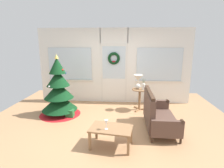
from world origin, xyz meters
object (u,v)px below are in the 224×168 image
at_px(side_table, 140,95).
at_px(flower_vase, 143,86).
at_px(gift_box, 70,113).
at_px(coffee_table, 111,130).
at_px(wine_glass, 106,122).
at_px(settee_sofa, 157,114).
at_px(christmas_tree, 59,94).
at_px(table_lamp, 138,80).

height_order(side_table, flower_vase, flower_vase).
height_order(side_table, gift_box, side_table).
xyz_separation_m(coffee_table, gift_box, (-1.29, 1.39, -0.24)).
height_order(side_table, wine_glass, side_table).
bearing_deg(flower_vase, wine_glass, -113.06).
xyz_separation_m(settee_sofa, wine_glass, (-1.13, -0.92, 0.18)).
bearing_deg(christmas_tree, flower_vase, 11.14).
bearing_deg(table_lamp, side_table, -33.69).
height_order(flower_vase, coffee_table, flower_vase).
relative_size(wine_glass, gift_box, 0.89).
distance_m(side_table, flower_vase, 0.33).
bearing_deg(side_table, table_lamp, 146.31).
bearing_deg(gift_box, side_table, 20.07).
xyz_separation_m(christmas_tree, settee_sofa, (2.68, -0.72, -0.26)).
xyz_separation_m(settee_sofa, flower_vase, (-0.22, 1.21, 0.41)).
relative_size(table_lamp, flower_vase, 1.26).
distance_m(coffee_table, wine_glass, 0.23).
height_order(christmas_tree, settee_sofa, christmas_tree).
xyz_separation_m(settee_sofa, side_table, (-0.32, 1.27, 0.10)).
height_order(settee_sofa, wine_glass, settee_sofa).
bearing_deg(gift_box, flower_vase, 17.72).
bearing_deg(side_table, christmas_tree, -167.01).
xyz_separation_m(christmas_tree, wine_glass, (1.55, -1.65, -0.08)).
xyz_separation_m(flower_vase, gift_box, (-2.11, -0.67, -0.68)).
relative_size(side_table, wine_glass, 3.44).
height_order(table_lamp, gift_box, table_lamp).
xyz_separation_m(table_lamp, gift_box, (-1.95, -0.77, -0.85)).
bearing_deg(gift_box, coffee_table, -47.10).
xyz_separation_m(side_table, flower_vase, (0.10, -0.06, 0.31)).
height_order(flower_vase, gift_box, flower_vase).
bearing_deg(side_table, wine_glass, -110.23).
height_order(coffee_table, gift_box, coffee_table).
relative_size(table_lamp, gift_box, 2.01).
xyz_separation_m(settee_sofa, table_lamp, (-0.38, 1.31, 0.58)).
height_order(table_lamp, flower_vase, table_lamp).
bearing_deg(flower_vase, side_table, 149.04).
xyz_separation_m(table_lamp, flower_vase, (0.16, -0.10, -0.17)).
relative_size(christmas_tree, side_table, 2.62).
relative_size(side_table, coffee_table, 0.74).
bearing_deg(settee_sofa, coffee_table, -140.64).
distance_m(christmas_tree, table_lamp, 2.40).
bearing_deg(coffee_table, christmas_tree, 136.18).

